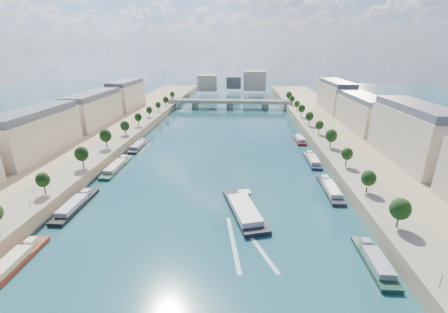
# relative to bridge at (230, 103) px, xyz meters

# --- Properties ---
(ground) EXTENTS (700.00, 700.00, 0.00)m
(ground) POSITION_rel_bridge_xyz_m (0.00, -126.33, -5.08)
(ground) COLOR #0C2E35
(ground) RESTS_ON ground
(quay_left) EXTENTS (44.00, 520.00, 5.00)m
(quay_left) POSITION_rel_bridge_xyz_m (-72.00, -126.33, -2.58)
(quay_left) COLOR #9E8460
(quay_left) RESTS_ON ground
(quay_right) EXTENTS (44.00, 520.00, 5.00)m
(quay_right) POSITION_rel_bridge_xyz_m (72.00, -126.33, -2.58)
(quay_right) COLOR #9E8460
(quay_right) RESTS_ON ground
(pave_left) EXTENTS (14.00, 520.00, 0.10)m
(pave_left) POSITION_rel_bridge_xyz_m (-57.00, -126.33, -0.03)
(pave_left) COLOR gray
(pave_left) RESTS_ON quay_left
(pave_right) EXTENTS (14.00, 520.00, 0.10)m
(pave_right) POSITION_rel_bridge_xyz_m (57.00, -126.33, -0.03)
(pave_right) COLOR gray
(pave_right) RESTS_ON quay_right
(trees_left) EXTENTS (4.80, 268.80, 8.26)m
(trees_left) POSITION_rel_bridge_xyz_m (-55.00, -124.33, 5.39)
(trees_left) COLOR #382B1E
(trees_left) RESTS_ON ground
(trees_right) EXTENTS (4.80, 268.80, 8.26)m
(trees_right) POSITION_rel_bridge_xyz_m (55.00, -116.33, 5.39)
(trees_right) COLOR #382B1E
(trees_right) RESTS_ON ground
(lamps_left) EXTENTS (0.36, 200.36, 4.28)m
(lamps_left) POSITION_rel_bridge_xyz_m (-52.50, -136.33, 2.70)
(lamps_left) COLOR black
(lamps_left) RESTS_ON ground
(lamps_right) EXTENTS (0.36, 200.36, 4.28)m
(lamps_right) POSITION_rel_bridge_xyz_m (52.50, -121.33, 2.70)
(lamps_right) COLOR black
(lamps_right) RESTS_ON ground
(buildings_left) EXTENTS (16.00, 226.00, 23.20)m
(buildings_left) POSITION_rel_bridge_xyz_m (-85.00, -114.33, 11.37)
(buildings_left) COLOR #BEAC92
(buildings_left) RESTS_ON ground
(buildings_right) EXTENTS (16.00, 226.00, 23.20)m
(buildings_right) POSITION_rel_bridge_xyz_m (85.00, -114.33, 11.37)
(buildings_right) COLOR #BEAC92
(buildings_right) RESTS_ON ground
(skyline) EXTENTS (79.00, 42.00, 22.00)m
(skyline) POSITION_rel_bridge_xyz_m (3.19, 93.19, 9.57)
(skyline) COLOR #BEAC92
(skyline) RESTS_ON ground
(bridge) EXTENTS (112.00, 12.00, 8.15)m
(bridge) POSITION_rel_bridge_xyz_m (0.00, 0.00, 0.00)
(bridge) COLOR #C1B79E
(bridge) RESTS_ON ground
(tour_barge) EXTENTS (16.17, 30.50, 3.98)m
(tour_barge) POSITION_rel_bridge_xyz_m (12.54, -184.98, -3.95)
(tour_barge) COLOR black
(tour_barge) RESTS_ON ground
(wake) EXTENTS (14.69, 25.86, 0.04)m
(wake) POSITION_rel_bridge_xyz_m (12.54, -201.54, -5.06)
(wake) COLOR silver
(wake) RESTS_ON ground
(moored_barges_left) EXTENTS (5.00, 157.63, 3.60)m
(moored_barges_left) POSITION_rel_bridge_xyz_m (-45.50, -183.65, -4.24)
(moored_barges_left) COLOR #1A1F39
(moored_barges_left) RESTS_ON ground
(moored_barges_right) EXTENTS (5.00, 161.76, 3.60)m
(moored_barges_right) POSITION_rel_bridge_xyz_m (45.50, -171.97, -4.24)
(moored_barges_right) COLOR black
(moored_barges_right) RESTS_ON ground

